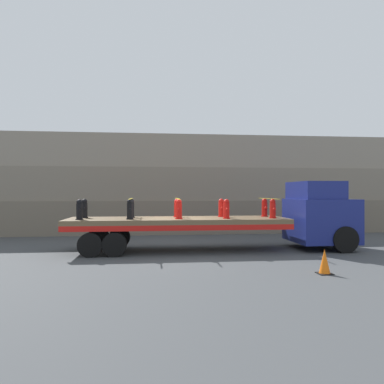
% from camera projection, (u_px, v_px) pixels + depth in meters
% --- Properties ---
extents(ground_plane, '(120.00, 120.00, 0.00)m').
position_uv_depth(ground_plane, '(178.00, 251.00, 14.79)').
color(ground_plane, '#3F4244').
extents(rock_cliff, '(60.00, 3.30, 5.57)m').
position_uv_depth(rock_cliff, '(169.00, 185.00, 21.92)').
color(rock_cliff, '#706656').
rests_on(rock_cliff, ground_plane).
extents(truck_cab, '(2.34, 2.72, 2.75)m').
position_uv_depth(truck_cab, '(322.00, 215.00, 15.45)').
color(truck_cab, navy).
rests_on(truck_cab, ground_plane).
extents(flatbed_trailer, '(8.60, 2.53, 1.30)m').
position_uv_depth(flatbed_trailer, '(165.00, 224.00, 14.74)').
color(flatbed_trailer, brown).
rests_on(flatbed_trailer, ground_plane).
extents(fire_hydrant_black_near_0, '(0.29, 0.49, 0.76)m').
position_uv_depth(fire_hydrant_black_near_0, '(79.00, 210.00, 13.85)').
color(fire_hydrant_black_near_0, black).
rests_on(fire_hydrant_black_near_0, flatbed_trailer).
extents(fire_hydrant_black_far_0, '(0.29, 0.49, 0.76)m').
position_uv_depth(fire_hydrant_black_far_0, '(84.00, 209.00, 14.91)').
color(fire_hydrant_black_far_0, black).
rests_on(fire_hydrant_black_far_0, flatbed_trailer).
extents(fire_hydrant_black_near_1, '(0.29, 0.49, 0.76)m').
position_uv_depth(fire_hydrant_black_near_1, '(130.00, 210.00, 14.06)').
color(fire_hydrant_black_near_1, black).
rests_on(fire_hydrant_black_near_1, flatbed_trailer).
extents(fire_hydrant_black_far_1, '(0.29, 0.49, 0.76)m').
position_uv_depth(fire_hydrant_black_far_1, '(131.00, 208.00, 15.12)').
color(fire_hydrant_black_far_1, black).
rests_on(fire_hydrant_black_far_1, flatbed_trailer).
extents(fire_hydrant_red_near_2, '(0.29, 0.49, 0.76)m').
position_uv_depth(fire_hydrant_red_near_2, '(179.00, 209.00, 14.27)').
color(fire_hydrant_red_near_2, red).
rests_on(fire_hydrant_red_near_2, flatbed_trailer).
extents(fire_hydrant_red_far_2, '(0.29, 0.49, 0.76)m').
position_uv_depth(fire_hydrant_red_far_2, '(177.00, 208.00, 15.32)').
color(fire_hydrant_red_far_2, red).
rests_on(fire_hydrant_red_far_2, flatbed_trailer).
extents(fire_hydrant_red_near_3, '(0.29, 0.49, 0.76)m').
position_uv_depth(fire_hydrant_red_near_3, '(226.00, 209.00, 14.47)').
color(fire_hydrant_red_near_3, red).
rests_on(fire_hydrant_red_near_3, flatbed_trailer).
extents(fire_hydrant_red_far_3, '(0.29, 0.49, 0.76)m').
position_uv_depth(fire_hydrant_red_far_3, '(221.00, 208.00, 15.53)').
color(fire_hydrant_red_far_3, red).
rests_on(fire_hydrant_red_far_3, flatbed_trailer).
extents(fire_hydrant_red_near_4, '(0.29, 0.49, 0.76)m').
position_uv_depth(fire_hydrant_red_near_4, '(273.00, 209.00, 14.68)').
color(fire_hydrant_red_near_4, red).
rests_on(fire_hydrant_red_near_4, flatbed_trailer).
extents(fire_hydrant_red_far_4, '(0.29, 0.49, 0.76)m').
position_uv_depth(fire_hydrant_red_far_4, '(265.00, 208.00, 15.73)').
color(fire_hydrant_red_far_4, red).
rests_on(fire_hydrant_red_far_4, flatbed_trailer).
extents(cargo_strap_rear, '(0.05, 2.62, 0.01)m').
position_uv_depth(cargo_strap_rear, '(131.00, 199.00, 14.59)').
color(cargo_strap_rear, yellow).
rests_on(cargo_strap_rear, fire_hydrant_black_near_1).
extents(cargo_strap_middle, '(0.05, 2.62, 0.01)m').
position_uv_depth(cargo_strap_middle, '(178.00, 199.00, 14.79)').
color(cargo_strap_middle, yellow).
rests_on(cargo_strap_middle, fire_hydrant_red_near_2).
extents(cargo_strap_front, '(0.05, 2.62, 0.01)m').
position_uv_depth(cargo_strap_front, '(268.00, 199.00, 15.21)').
color(cargo_strap_front, yellow).
rests_on(cargo_strap_front, fire_hydrant_red_near_4).
extents(traffic_cone, '(0.40, 0.40, 0.70)m').
position_uv_depth(traffic_cone, '(325.00, 262.00, 10.58)').
color(traffic_cone, black).
rests_on(traffic_cone, ground_plane).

